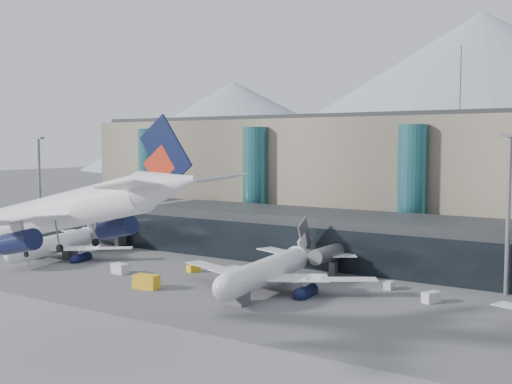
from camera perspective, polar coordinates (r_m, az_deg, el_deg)
ground at (r=81.28m, az=-8.57°, el=-12.90°), size 900.00×900.00×0.00m
runway_strip at (r=71.46m, az=-16.96°, el=-15.49°), size 400.00×40.00×0.04m
runway_markings at (r=71.45m, az=-16.96°, el=-15.47°), size 128.00×1.00×0.02m
concourse at (r=127.92m, az=9.03°, el=-4.27°), size 170.00×27.00×10.00m
terminal_main at (r=166.68m, az=5.86°, el=1.38°), size 130.00×30.00×31.00m
teal_towers at (r=147.99m, az=6.41°, el=0.45°), size 116.40×19.40×46.00m
lightmast_left at (r=167.54m, az=-18.70°, el=0.84°), size 3.00×1.20×25.60m
lightmast_mid at (r=108.22m, az=21.52°, el=-1.05°), size 3.00×1.20×25.60m
hero_jet at (r=75.22m, az=-14.88°, el=-0.53°), size 36.66×37.76×12.16m
jet_parked_left at (r=142.18m, az=-16.73°, el=-3.86°), size 33.08×34.38×11.04m
jet_parked_mid at (r=107.57m, az=1.74°, el=-6.11°), size 36.71×36.62×11.91m
veh_a at (r=121.84m, az=-12.00°, el=-6.67°), size 3.52×2.31×1.85m
veh_b at (r=121.42m, az=-5.58°, el=-6.76°), size 1.99×2.62×1.35m
veh_c at (r=96.95m, az=-1.73°, el=-9.35°), size 4.09×2.56×2.13m
veh_d at (r=101.71m, az=15.32°, el=-9.00°), size 2.47×3.19×1.62m
veh_f at (r=141.73m, az=-16.19°, el=-5.20°), size 2.54×3.62×1.83m
veh_g at (r=109.06m, az=11.72°, el=-8.13°), size 1.44×2.24×1.24m
veh_h at (r=108.58m, az=-9.73°, el=-7.87°), size 4.46×2.77×2.32m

